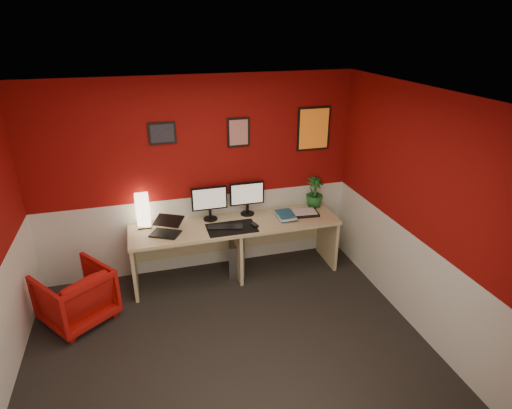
# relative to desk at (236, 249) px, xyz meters

# --- Properties ---
(ground) EXTENTS (4.00, 3.50, 0.01)m
(ground) POSITION_rel_desk_xyz_m (-0.39, -1.41, -0.36)
(ground) COLOR black
(ground) RESTS_ON ground
(ceiling) EXTENTS (4.00, 3.50, 0.01)m
(ceiling) POSITION_rel_desk_xyz_m (-0.39, -1.41, 2.13)
(ceiling) COLOR white
(ceiling) RESTS_ON ground
(wall_back) EXTENTS (4.00, 0.01, 2.50)m
(wall_back) POSITION_rel_desk_xyz_m (-0.39, 0.34, 0.89)
(wall_back) COLOR maroon
(wall_back) RESTS_ON ground
(wall_front) EXTENTS (4.00, 0.01, 2.50)m
(wall_front) POSITION_rel_desk_xyz_m (-0.39, -3.16, 0.89)
(wall_front) COLOR maroon
(wall_front) RESTS_ON ground
(wall_right) EXTENTS (0.01, 3.50, 2.50)m
(wall_right) POSITION_rel_desk_xyz_m (1.61, -1.41, 0.89)
(wall_right) COLOR maroon
(wall_right) RESTS_ON ground
(wainscot_back) EXTENTS (4.00, 0.01, 1.00)m
(wainscot_back) POSITION_rel_desk_xyz_m (-0.39, 0.34, 0.14)
(wainscot_back) COLOR silver
(wainscot_back) RESTS_ON ground
(wainscot_right) EXTENTS (0.01, 3.50, 1.00)m
(wainscot_right) POSITION_rel_desk_xyz_m (1.60, -1.41, 0.14)
(wainscot_right) COLOR silver
(wainscot_right) RESTS_ON ground
(desk) EXTENTS (2.60, 0.65, 0.73)m
(desk) POSITION_rel_desk_xyz_m (0.00, 0.00, 0.00)
(desk) COLOR tan
(desk) RESTS_ON ground
(shoji_lamp) EXTENTS (0.16, 0.16, 0.40)m
(shoji_lamp) POSITION_rel_desk_xyz_m (-1.09, 0.23, 0.56)
(shoji_lamp) COLOR #FFE5B2
(shoji_lamp) RESTS_ON desk
(laptop) EXTENTS (0.40, 0.36, 0.22)m
(laptop) POSITION_rel_desk_xyz_m (-0.87, -0.05, 0.47)
(laptop) COLOR black
(laptop) RESTS_ON desk
(monitor_left) EXTENTS (0.45, 0.06, 0.58)m
(monitor_left) POSITION_rel_desk_xyz_m (-0.28, 0.21, 0.66)
(monitor_left) COLOR black
(monitor_left) RESTS_ON desk
(monitor_right) EXTENTS (0.45, 0.06, 0.58)m
(monitor_right) POSITION_rel_desk_xyz_m (0.21, 0.23, 0.66)
(monitor_right) COLOR black
(monitor_right) RESTS_ON desk
(desk_mat) EXTENTS (0.60, 0.38, 0.01)m
(desk_mat) POSITION_rel_desk_xyz_m (-0.08, -0.11, 0.37)
(desk_mat) COLOR black
(desk_mat) RESTS_ON desk
(keyboard) EXTENTS (0.44, 0.23, 0.02)m
(keyboard) POSITION_rel_desk_xyz_m (-0.15, -0.08, 0.38)
(keyboard) COLOR black
(keyboard) RESTS_ON desk_mat
(mouse) EXTENTS (0.08, 0.11, 0.03)m
(mouse) POSITION_rel_desk_xyz_m (0.20, -0.15, 0.39)
(mouse) COLOR black
(mouse) RESTS_ON desk_mat
(book_bottom) EXTENTS (0.21, 0.28, 0.03)m
(book_bottom) POSITION_rel_desk_xyz_m (0.56, -0.02, 0.38)
(book_bottom) COLOR #1B5A7F
(book_bottom) RESTS_ON desk
(book_middle) EXTENTS (0.24, 0.31, 0.02)m
(book_middle) POSITION_rel_desk_xyz_m (0.54, -0.02, 0.40)
(book_middle) COLOR silver
(book_middle) RESTS_ON book_bottom
(book_top) EXTENTS (0.21, 0.27, 0.03)m
(book_top) POSITION_rel_desk_xyz_m (0.54, -0.02, 0.43)
(book_top) COLOR #1B5A7F
(book_top) RESTS_ON book_middle
(zen_tray) EXTENTS (0.37, 0.28, 0.03)m
(zen_tray) POSITION_rel_desk_xyz_m (0.93, 0.03, 0.38)
(zen_tray) COLOR black
(zen_tray) RESTS_ON desk
(potted_plant) EXTENTS (0.28, 0.28, 0.42)m
(potted_plant) POSITION_rel_desk_xyz_m (1.14, 0.22, 0.57)
(potted_plant) COLOR #19591E
(potted_plant) RESTS_ON desk
(pc_tower) EXTENTS (0.30, 0.48, 0.45)m
(pc_tower) POSITION_rel_desk_xyz_m (0.03, 0.08, -0.14)
(pc_tower) COLOR #99999E
(pc_tower) RESTS_ON ground
(armchair) EXTENTS (0.94, 0.95, 0.62)m
(armchair) POSITION_rel_desk_xyz_m (-1.89, -0.42, -0.05)
(armchair) COLOR red
(armchair) RESTS_ON ground
(art_left) EXTENTS (0.32, 0.02, 0.26)m
(art_left) POSITION_rel_desk_xyz_m (-0.78, 0.33, 1.49)
(art_left) COLOR black
(art_left) RESTS_ON wall_back
(art_center) EXTENTS (0.28, 0.02, 0.36)m
(art_center) POSITION_rel_desk_xyz_m (0.13, 0.33, 1.44)
(art_center) COLOR red
(art_center) RESTS_ON wall_back
(art_right) EXTENTS (0.44, 0.02, 0.56)m
(art_right) POSITION_rel_desk_xyz_m (1.12, 0.33, 1.42)
(art_right) COLOR orange
(art_right) RESTS_ON wall_back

